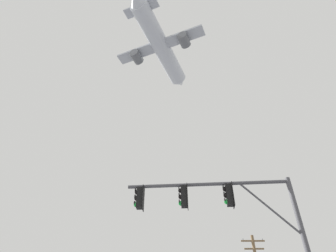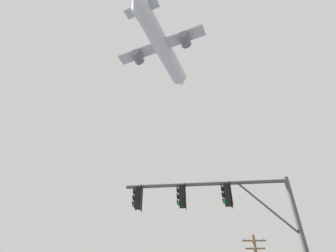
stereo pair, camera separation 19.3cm
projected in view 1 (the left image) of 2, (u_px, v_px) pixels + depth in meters
The scene contains 2 objects.
signal_pole_near at pixel (229, 215), 11.34m from camera, with size 6.90×0.78×6.80m.
airplane at pixel (161, 46), 51.34m from camera, with size 15.88×20.56×5.80m.
Camera 1 is at (0.39, -4.41, 1.16)m, focal length 30.55 mm.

